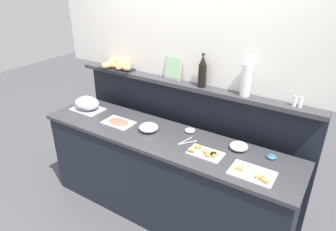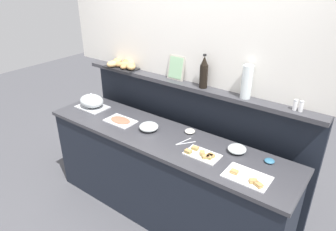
% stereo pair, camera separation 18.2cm
% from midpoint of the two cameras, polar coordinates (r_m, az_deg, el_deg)
% --- Properties ---
extents(ground_plane, '(12.00, 12.00, 0.00)m').
position_cam_midpoint_polar(ground_plane, '(3.78, 2.80, -12.39)').
color(ground_plane, '#4C4C51').
extents(buffet_counter, '(2.54, 0.60, 0.94)m').
position_cam_midpoint_polar(buffet_counter, '(3.09, -2.71, -11.39)').
color(buffet_counter, black).
rests_on(buffet_counter, ground_plane).
extents(back_ledge_unit, '(2.57, 0.22, 1.33)m').
position_cam_midpoint_polar(back_ledge_unit, '(3.30, 2.00, -3.96)').
color(back_ledge_unit, black).
rests_on(back_ledge_unit, ground_plane).
extents(upper_wall_panel, '(3.17, 0.08, 1.27)m').
position_cam_midpoint_polar(upper_wall_panel, '(2.90, 2.66, 18.50)').
color(upper_wall_panel, white).
rests_on(upper_wall_panel, back_ledge_unit).
extents(sandwich_platter_front, '(0.34, 0.22, 0.04)m').
position_cam_midpoint_polar(sandwich_platter_front, '(2.40, 13.40, -10.56)').
color(sandwich_platter_front, white).
rests_on(sandwich_platter_front, buffet_counter).
extents(sandwich_platter_side, '(0.29, 0.17, 0.04)m').
position_cam_midpoint_polar(sandwich_platter_side, '(2.57, 4.97, -7.00)').
color(sandwich_platter_side, white).
rests_on(sandwich_platter_side, buffet_counter).
extents(cold_cuts_platter, '(0.31, 0.20, 0.02)m').
position_cam_midpoint_polar(cold_cuts_platter, '(3.10, -10.90, -1.26)').
color(cold_cuts_platter, silver).
rests_on(cold_cuts_platter, buffet_counter).
extents(serving_cloche, '(0.34, 0.24, 0.17)m').
position_cam_midpoint_polar(serving_cloche, '(3.44, -16.37, 2.10)').
color(serving_cloche, '#B7BABF').
rests_on(serving_cloche, buffet_counter).
extents(glass_bowl_large, '(0.16, 0.16, 0.06)m').
position_cam_midpoint_polar(glass_bowl_large, '(2.66, 11.19, -5.74)').
color(glass_bowl_large, silver).
rests_on(glass_bowl_large, buffet_counter).
extents(glass_bowl_medium, '(0.18, 0.18, 0.07)m').
position_cam_midpoint_polar(glass_bowl_medium, '(2.91, -5.44, -2.31)').
color(glass_bowl_medium, silver).
rests_on(glass_bowl_medium, buffet_counter).
extents(condiment_bowl_cream, '(0.10, 0.10, 0.03)m').
position_cam_midpoint_polar(condiment_bowl_cream, '(2.88, 2.33, -2.83)').
color(condiment_bowl_cream, silver).
rests_on(condiment_bowl_cream, buffet_counter).
extents(condiment_bowl_teal, '(0.08, 0.08, 0.03)m').
position_cam_midpoint_polar(condiment_bowl_teal, '(2.62, 16.90, -7.42)').
color(condiment_bowl_teal, teal).
rests_on(condiment_bowl_teal, buffet_counter).
extents(serving_tongs, '(0.12, 0.18, 0.01)m').
position_cam_midpoint_polar(serving_tongs, '(2.72, 1.43, -4.97)').
color(serving_tongs, '#B7BABF').
rests_on(serving_tongs, buffet_counter).
extents(wine_bottle_dark, '(0.08, 0.08, 0.32)m').
position_cam_midpoint_polar(wine_bottle_dark, '(2.83, 4.61, 8.08)').
color(wine_bottle_dark, black).
rests_on(wine_bottle_dark, back_ledge_unit).
extents(salt_shaker, '(0.03, 0.03, 0.09)m').
position_cam_midpoint_polar(salt_shaker, '(2.61, 20.79, 2.48)').
color(salt_shaker, white).
rests_on(salt_shaker, back_ledge_unit).
extents(pepper_shaker, '(0.03, 0.03, 0.09)m').
position_cam_midpoint_polar(pepper_shaker, '(2.61, 21.72, 2.26)').
color(pepper_shaker, white).
rests_on(pepper_shaker, back_ledge_unit).
extents(bread_basket, '(0.43, 0.32, 0.08)m').
position_cam_midpoint_polar(bread_basket, '(3.44, -10.81, 9.17)').
color(bread_basket, black).
rests_on(bread_basket, back_ledge_unit).
extents(framed_picture, '(0.18, 0.06, 0.24)m').
position_cam_midpoint_polar(framed_picture, '(3.04, -0.73, 8.93)').
color(framed_picture, '#B2AD9E').
rests_on(framed_picture, back_ledge_unit).
extents(water_carafe, '(0.09, 0.09, 0.29)m').
position_cam_midpoint_polar(water_carafe, '(2.68, 12.53, 6.47)').
color(water_carafe, silver).
rests_on(water_carafe, back_ledge_unit).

